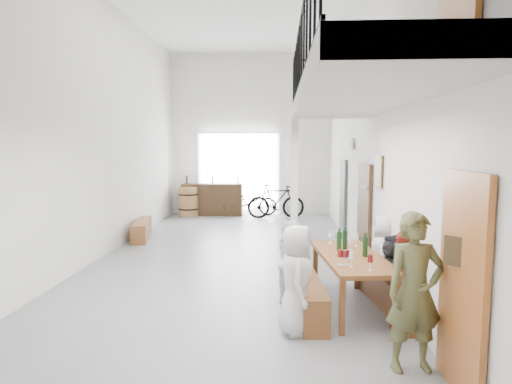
# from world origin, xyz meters

# --- Properties ---
(floor) EXTENTS (12.00, 12.00, 0.00)m
(floor) POSITION_xyz_m (0.00, 0.00, 0.00)
(floor) COLOR slate
(floor) RESTS_ON ground
(room_walls) EXTENTS (12.00, 12.00, 12.00)m
(room_walls) POSITION_xyz_m (0.00, 0.00, 3.55)
(room_walls) COLOR white
(room_walls) RESTS_ON ground
(gateway_portal) EXTENTS (2.80, 0.08, 2.80)m
(gateway_portal) POSITION_xyz_m (-0.40, 5.94, 1.40)
(gateway_portal) COLOR white
(gateway_portal) RESTS_ON ground
(right_wall_decor) EXTENTS (0.07, 8.28, 5.07)m
(right_wall_decor) POSITION_xyz_m (2.70, -1.87, 1.74)
(right_wall_decor) COLOR #9C5625
(right_wall_decor) RESTS_ON ground
(balcony) EXTENTS (1.52, 5.62, 4.00)m
(balcony) POSITION_xyz_m (1.98, -3.13, 2.96)
(balcony) COLOR silver
(balcony) RESTS_ON ground
(tasting_table) EXTENTS (1.03, 2.08, 0.79)m
(tasting_table) POSITION_xyz_m (2.03, -2.83, 0.71)
(tasting_table) COLOR brown
(tasting_table) RESTS_ON ground
(bench_inner) EXTENTS (0.48, 2.11, 0.48)m
(bench_inner) POSITION_xyz_m (1.39, -2.84, 0.24)
(bench_inner) COLOR brown
(bench_inner) RESTS_ON ground
(bench_wall) EXTENTS (0.54, 2.03, 0.46)m
(bench_wall) POSITION_xyz_m (2.57, -2.78, 0.23)
(bench_wall) COLOR brown
(bench_wall) RESTS_ON ground
(tableware) EXTENTS (0.49, 1.58, 0.35)m
(tableware) POSITION_xyz_m (1.99, -2.87, 0.92)
(tableware) COLOR black
(tableware) RESTS_ON tasting_table
(side_bench) EXTENTS (0.68, 1.67, 0.46)m
(side_bench) POSITION_xyz_m (-2.50, 1.72, 0.23)
(side_bench) COLOR brown
(side_bench) RESTS_ON ground
(oak_barrel) EXTENTS (0.68, 0.68, 0.99)m
(oak_barrel) POSITION_xyz_m (-2.06, 5.39, 0.50)
(oak_barrel) COLOR #95633B
(oak_barrel) RESTS_ON ground
(serving_counter) EXTENTS (2.06, 0.58, 1.09)m
(serving_counter) POSITION_xyz_m (-1.28, 5.65, 0.54)
(serving_counter) COLOR #3C2310
(serving_counter) RESTS_ON ground
(counter_bottles) EXTENTS (1.82, 0.12, 0.28)m
(counter_bottles) POSITION_xyz_m (-1.28, 5.65, 1.23)
(counter_bottles) COLOR black
(counter_bottles) RESTS_ON serving_counter
(guest_left_a) EXTENTS (0.45, 0.68, 1.37)m
(guest_left_a) POSITION_xyz_m (1.22, -3.68, 0.69)
(guest_left_a) COLOR silver
(guest_left_a) RESTS_ON ground
(guest_left_b) EXTENTS (0.39, 0.49, 1.17)m
(guest_left_b) POSITION_xyz_m (1.31, -3.04, 0.59)
(guest_left_b) COLOR #276F82
(guest_left_b) RESTS_ON ground
(guest_left_c) EXTENTS (0.57, 0.68, 1.23)m
(guest_left_c) POSITION_xyz_m (1.21, -2.52, 0.61)
(guest_left_c) COLOR silver
(guest_left_c) RESTS_ON ground
(guest_left_d) EXTENTS (0.55, 0.78, 1.11)m
(guest_left_d) POSITION_xyz_m (1.25, -1.87, 0.55)
(guest_left_d) COLOR #276F82
(guest_left_d) RESTS_ON ground
(guest_right_a) EXTENTS (0.44, 0.79, 1.28)m
(guest_right_a) POSITION_xyz_m (2.58, -3.48, 0.64)
(guest_right_a) COLOR maroon
(guest_right_a) RESTS_ON ground
(guest_right_b) EXTENTS (0.37, 1.03, 1.09)m
(guest_right_b) POSITION_xyz_m (2.61, -2.82, 0.54)
(guest_right_b) COLOR black
(guest_right_b) RESTS_ON ground
(guest_right_c) EXTENTS (0.56, 0.70, 1.24)m
(guest_right_c) POSITION_xyz_m (2.67, -2.04, 0.62)
(guest_right_c) COLOR silver
(guest_right_c) RESTS_ON ground
(host_standing) EXTENTS (0.66, 0.48, 1.67)m
(host_standing) POSITION_xyz_m (2.40, -4.52, 0.83)
(host_standing) COLOR brown
(host_standing) RESTS_ON ground
(potted_plant) EXTENTS (0.36, 0.32, 0.38)m
(potted_plant) POSITION_xyz_m (2.45, 0.99, 0.19)
(potted_plant) COLOR #164C17
(potted_plant) RESTS_ON ground
(bicycle_near) EXTENTS (1.91, 0.92, 0.96)m
(bicycle_near) POSITION_xyz_m (0.02, 5.54, 0.48)
(bicycle_near) COLOR black
(bicycle_near) RESTS_ON ground
(bicycle_far) EXTENTS (1.94, 0.82, 1.13)m
(bicycle_far) POSITION_xyz_m (0.91, 5.04, 0.56)
(bicycle_far) COLOR black
(bicycle_far) RESTS_ON ground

